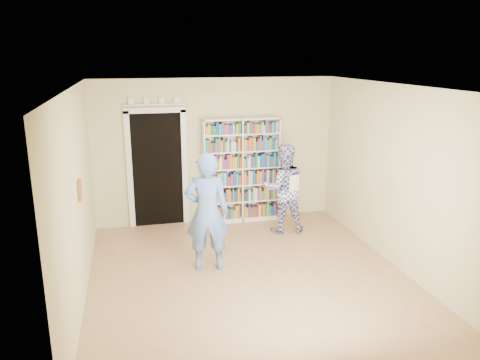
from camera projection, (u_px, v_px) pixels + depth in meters
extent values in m
plane|color=#9F714D|center=(249.00, 277.00, 6.76)|extent=(5.00, 5.00, 0.00)
plane|color=white|center=(250.00, 87.00, 6.05)|extent=(5.00, 5.00, 0.00)
plane|color=beige|center=(216.00, 151.00, 8.75)|extent=(4.50, 0.00, 4.50)
plane|color=beige|center=(77.00, 198.00, 5.91)|extent=(0.00, 5.00, 5.00)
plane|color=beige|center=(397.00, 177.00, 6.91)|extent=(0.00, 5.00, 5.00)
cube|color=white|center=(241.00, 171.00, 8.80)|extent=(1.44, 0.27, 1.98)
cube|color=white|center=(241.00, 171.00, 8.80)|extent=(0.02, 0.27, 1.98)
cube|color=black|center=(157.00, 170.00, 8.57)|extent=(0.90, 0.03, 2.10)
cube|color=white|center=(130.00, 172.00, 8.45)|extent=(0.10, 0.06, 2.20)
cube|color=white|center=(185.00, 169.00, 8.67)|extent=(0.10, 0.06, 2.20)
cube|color=white|center=(155.00, 110.00, 8.27)|extent=(1.10, 0.06, 0.10)
cube|color=white|center=(154.00, 104.00, 8.24)|extent=(1.10, 0.08, 0.02)
cube|color=brown|center=(80.00, 190.00, 6.08)|extent=(0.03, 0.25, 0.25)
imported|color=#557ABE|center=(207.00, 212.00, 6.81)|extent=(0.70, 0.52, 1.77)
imported|color=navy|center=(283.00, 188.00, 8.30)|extent=(0.83, 0.67, 1.60)
cube|color=white|center=(294.00, 183.00, 8.04)|extent=(0.20, 0.06, 0.28)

